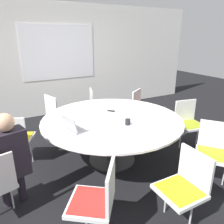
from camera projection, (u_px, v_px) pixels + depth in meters
ground_plane at (112, 159)px, 3.63m from camera, size 16.00×16.00×0.00m
wall_back at (59, 60)px, 5.44m from camera, size 8.00×0.07×2.70m
conference_table at (112, 125)px, 3.42m from camera, size 2.16×2.16×0.74m
chair_1 at (97, 197)px, 2.08m from camera, size 0.60×0.60×0.84m
chair_2 at (185, 184)px, 2.27m from camera, size 0.42×0.44×0.84m
chair_3 at (213, 148)px, 2.98m from camera, size 0.60×0.61×0.84m
chair_4 at (188, 120)px, 3.95m from camera, size 0.51×0.50×0.84m
chair_5 at (142, 106)px, 4.72m from camera, size 0.60×0.59×0.84m
chair_6 at (97, 105)px, 4.82m from camera, size 0.54×0.55×0.84m
chair_7 at (57, 112)px, 4.39m from camera, size 0.53×0.54×0.84m
chair_8 at (16, 136)px, 3.33m from camera, size 0.58×0.57×0.84m
person_0 at (10, 155)px, 2.43m from camera, size 0.40×0.32×1.19m
laptop at (74, 127)px, 2.92m from camera, size 0.30×0.35×0.21m
coffee_cup at (128, 122)px, 3.12m from camera, size 0.08×0.08×0.09m
cell_phone at (111, 111)px, 3.69m from camera, size 0.15×0.15×0.01m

